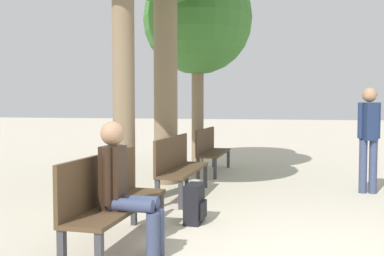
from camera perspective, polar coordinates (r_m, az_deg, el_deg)
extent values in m
cube|color=#4C3823|center=(4.36, -9.62, -10.20)|extent=(0.43, 1.67, 0.04)
cube|color=#4C3823|center=(4.39, -11.98, -6.61)|extent=(0.04, 1.67, 0.49)
cube|color=#38383D|center=(5.07, -4.17, -10.84)|extent=(0.06, 0.06, 0.40)
cube|color=#38383D|center=(3.82, -16.96, -15.66)|extent=(0.06, 0.06, 0.40)
cube|color=#38383D|center=(5.18, -7.76, -10.55)|extent=(0.06, 0.06, 0.40)
cube|color=#4C3823|center=(6.64, -1.06, -5.59)|extent=(0.43, 1.67, 0.04)
cube|color=#4C3823|center=(6.66, -2.67, -3.27)|extent=(0.04, 1.67, 0.49)
cube|color=#38383D|center=(5.88, -1.50, -8.89)|extent=(0.06, 0.06, 0.40)
cube|color=#38383D|center=(7.39, 1.81, -6.43)|extent=(0.06, 0.06, 0.40)
cube|color=#38383D|center=(5.98, -4.63, -8.71)|extent=(0.06, 0.06, 0.40)
cube|color=#38383D|center=(7.47, -0.72, -6.33)|extent=(0.06, 0.06, 0.40)
cube|color=#4C3823|center=(9.01, 3.01, -3.32)|extent=(0.43, 1.67, 0.04)
cube|color=#4C3823|center=(9.02, 1.81, -1.62)|extent=(0.04, 1.67, 0.49)
cube|color=#38383D|center=(8.23, 3.10, -5.46)|extent=(0.06, 0.06, 0.40)
cube|color=#38383D|center=(9.78, 4.86, -4.12)|extent=(0.06, 0.06, 0.40)
cube|color=#38383D|center=(8.30, 0.81, -5.39)|extent=(0.06, 0.06, 0.40)
cube|color=#38383D|center=(9.84, 2.92, -4.08)|extent=(0.06, 0.06, 0.40)
cylinder|color=#7A664C|center=(5.97, -9.11, 6.80)|extent=(0.30, 0.30, 3.62)
cylinder|color=#7A664C|center=(7.77, -3.53, 6.93)|extent=(0.43, 0.43, 3.89)
cylinder|color=#7A664C|center=(10.17, 0.76, 2.75)|extent=(0.29, 0.29, 2.73)
sphere|color=#38702D|center=(10.37, 0.76, 14.27)|extent=(2.57, 2.57, 2.57)
cylinder|color=#384260|center=(4.01, -8.14, -10.17)|extent=(0.42, 0.12, 0.12)
cylinder|color=#384260|center=(4.01, -5.24, -14.31)|extent=(0.12, 0.12, 0.44)
cylinder|color=#384260|center=(4.14, -7.35, -9.73)|extent=(0.42, 0.12, 0.12)
cylinder|color=#384260|center=(4.15, -4.55, -13.72)|extent=(0.12, 0.12, 0.44)
cube|color=black|center=(4.11, -10.50, -6.51)|extent=(0.19, 0.23, 0.59)
cylinder|color=black|center=(4.00, -11.25, -6.36)|extent=(0.09, 0.09, 0.53)
cylinder|color=black|center=(4.22, -9.79, -5.85)|extent=(0.09, 0.09, 0.53)
sphere|color=#A37A5B|center=(4.06, -10.55, -0.71)|extent=(0.23, 0.23, 0.23)
cube|color=black|center=(5.22, 0.28, -10.03)|extent=(0.18, 0.37, 0.47)
cube|color=black|center=(5.21, 1.49, -10.85)|extent=(0.04, 0.26, 0.21)
cylinder|color=#384260|center=(7.45, 21.84, -4.80)|extent=(0.12, 0.12, 0.86)
cylinder|color=#384260|center=(7.47, 22.99, -4.80)|extent=(0.12, 0.12, 0.86)
cube|color=navy|center=(7.40, 22.53, 0.82)|extent=(0.27, 0.29, 0.61)
cylinder|color=navy|center=(7.38, 21.55, 0.95)|extent=(0.09, 0.09, 0.58)
cylinder|color=navy|center=(7.42, 23.51, 0.92)|extent=(0.09, 0.09, 0.58)
sphere|color=#A37A5B|center=(7.40, 22.60, 4.11)|extent=(0.23, 0.23, 0.23)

